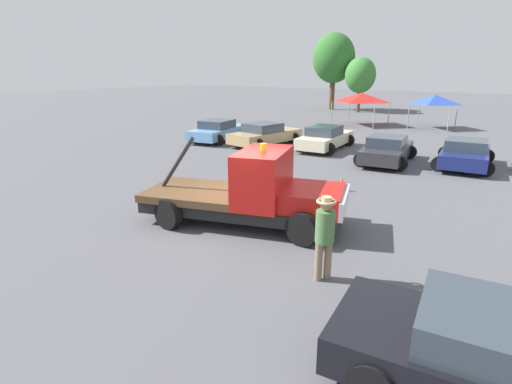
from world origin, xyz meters
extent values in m
plane|color=#545459|center=(0.00, 0.00, 0.00)|extent=(160.00, 160.00, 0.00)
cube|color=black|center=(0.00, 0.00, 0.53)|extent=(6.13, 3.73, 0.35)
cube|color=red|center=(1.98, 0.66, 0.98)|extent=(2.14, 2.30, 0.55)
cube|color=silver|center=(2.79, 0.93, 0.95)|extent=(0.75, 1.93, 0.50)
cube|color=red|center=(0.60, 0.20, 1.47)|extent=(1.91, 2.51, 1.53)
cube|color=brown|center=(-1.37, -0.46, 0.81)|extent=(3.45, 3.02, 0.22)
cylinder|color=black|center=(-1.95, -0.65, 1.70)|extent=(1.16, 0.49, 1.63)
cylinder|color=orange|center=(0.60, 0.20, 2.33)|extent=(0.18, 0.18, 0.20)
cylinder|color=black|center=(1.57, 1.63, 0.44)|extent=(0.88, 0.26, 0.88)
cylinder|color=black|center=(2.23, -0.37, 0.44)|extent=(0.88, 0.26, 0.88)
cylinder|color=black|center=(-2.12, 0.40, 0.44)|extent=(0.88, 0.26, 0.88)
cylinder|color=black|center=(-1.45, -1.60, 0.44)|extent=(0.88, 0.26, 0.88)
cube|color=#333D47|center=(6.85, -3.27, 1.09)|extent=(2.25, 1.99, 0.50)
cylinder|color=black|center=(5.33, -2.50, 0.34)|extent=(0.68, 0.22, 0.68)
cylinder|color=#847051|center=(3.40, -1.73, 0.44)|extent=(0.17, 0.17, 0.88)
cylinder|color=#847051|center=(3.53, -1.55, 0.44)|extent=(0.17, 0.17, 0.88)
cylinder|color=#4C7542|center=(3.46, -1.64, 1.23)|extent=(0.41, 0.41, 0.70)
sphere|color=#A87A56|center=(3.46, -1.64, 1.70)|extent=(0.24, 0.24, 0.24)
torus|color=tan|center=(3.46, -1.64, 1.79)|extent=(0.42, 0.42, 0.06)
cylinder|color=tan|center=(3.46, -1.64, 1.84)|extent=(0.22, 0.22, 0.11)
cube|color=#669ED1|center=(-9.99, 10.58, 0.54)|extent=(2.65, 4.94, 0.60)
cube|color=#333D47|center=(-9.95, 10.34, 1.09)|extent=(1.98, 2.22, 0.50)
cylinder|color=black|center=(-11.14, 12.00, 0.34)|extent=(0.68, 0.22, 0.68)
cylinder|color=black|center=(-9.36, 12.30, 0.34)|extent=(0.68, 0.22, 0.68)
cylinder|color=black|center=(-10.61, 8.85, 0.34)|extent=(0.68, 0.22, 0.68)
cylinder|color=black|center=(-8.83, 9.15, 0.34)|extent=(0.68, 0.22, 0.68)
cube|color=tan|center=(-6.66, 10.96, 0.54)|extent=(2.61, 4.92, 0.60)
cube|color=#333D47|center=(-6.70, 10.73, 1.09)|extent=(1.98, 2.20, 0.50)
cylinder|color=black|center=(-7.34, 12.67, 0.34)|extent=(0.68, 0.22, 0.68)
cylinder|color=black|center=(-5.52, 12.40, 0.34)|extent=(0.68, 0.22, 0.68)
cylinder|color=black|center=(-7.81, 9.53, 0.34)|extent=(0.68, 0.22, 0.68)
cylinder|color=black|center=(-5.99, 9.25, 0.34)|extent=(0.68, 0.22, 0.68)
cube|color=beige|center=(-3.17, 11.95, 0.54)|extent=(2.14, 4.84, 0.60)
cube|color=#333D47|center=(-3.15, 11.72, 1.09)|extent=(1.71, 2.10, 0.50)
cylinder|color=black|center=(-4.14, 13.49, 0.34)|extent=(0.68, 0.22, 0.68)
cylinder|color=black|center=(-2.46, 13.62, 0.34)|extent=(0.68, 0.22, 0.68)
cylinder|color=black|center=(-3.88, 10.29, 0.34)|extent=(0.68, 0.22, 0.68)
cylinder|color=black|center=(-2.20, 10.42, 0.34)|extent=(0.68, 0.22, 0.68)
cube|color=#2D2D33|center=(0.85, 10.48, 0.54)|extent=(2.37, 4.58, 0.60)
cube|color=#333D47|center=(0.87, 10.26, 1.09)|extent=(1.83, 2.03, 0.50)
cylinder|color=black|center=(-0.20, 11.85, 0.34)|extent=(0.68, 0.22, 0.68)
cylinder|color=black|center=(1.52, 12.07, 0.34)|extent=(0.68, 0.22, 0.68)
cylinder|color=black|center=(0.17, 8.89, 0.34)|extent=(0.68, 0.22, 0.68)
cylinder|color=black|center=(1.90, 9.11, 0.34)|extent=(0.68, 0.22, 0.68)
cube|color=navy|center=(4.10, 11.66, 0.54)|extent=(2.38, 4.47, 0.60)
cube|color=#333D47|center=(4.12, 11.45, 1.09)|extent=(1.88, 1.97, 0.50)
cylinder|color=black|center=(3.03, 13.01, 0.34)|extent=(0.68, 0.22, 0.68)
cylinder|color=black|center=(4.86, 13.21, 0.34)|extent=(0.68, 0.22, 0.68)
cylinder|color=black|center=(3.34, 10.11, 0.34)|extent=(0.68, 0.22, 0.68)
cylinder|color=black|center=(5.17, 10.31, 0.34)|extent=(0.68, 0.22, 0.68)
cylinder|color=#9E9EA3|center=(-7.22, 21.23, 0.93)|extent=(0.07, 0.07, 1.87)
cylinder|color=#9E9EA3|center=(-3.71, 21.23, 0.93)|extent=(0.07, 0.07, 1.87)
cylinder|color=#9E9EA3|center=(-7.22, 24.73, 0.93)|extent=(0.07, 0.07, 1.87)
cylinder|color=#9E9EA3|center=(-3.71, 24.73, 0.93)|extent=(0.07, 0.07, 1.87)
pyramid|color=red|center=(-5.47, 22.98, 2.23)|extent=(3.51, 3.51, 0.73)
cylinder|color=#9E9EA3|center=(-1.65, 22.97, 0.92)|extent=(0.07, 0.07, 1.84)
cylinder|color=#9E9EA3|center=(1.21, 22.97, 0.92)|extent=(0.07, 0.07, 1.84)
cylinder|color=#9E9EA3|center=(-1.65, 25.82, 0.92)|extent=(0.07, 0.07, 1.84)
cylinder|color=#9E9EA3|center=(1.21, 25.82, 0.92)|extent=(0.07, 0.07, 1.84)
pyramid|color=#2D4CB7|center=(-0.22, 24.39, 2.20)|extent=(2.86, 2.86, 0.72)
cylinder|color=brown|center=(-13.24, 33.94, 1.45)|extent=(0.58, 0.58, 2.89)
ellipsoid|color=#2D6B28|center=(-13.24, 33.94, 5.58)|extent=(4.63, 4.63, 5.37)
cylinder|color=brown|center=(-9.59, 32.82, 0.99)|extent=(0.40, 0.40, 1.98)
ellipsoid|color=#387A33|center=(-9.59, 32.82, 3.81)|extent=(3.16, 3.16, 3.67)
cube|color=black|center=(1.05, 4.76, 0.02)|extent=(0.40, 0.40, 0.04)
cone|color=orange|center=(1.05, 4.76, 0.28)|extent=(0.36, 0.36, 0.55)
camera|label=1|loc=(6.82, -8.82, 4.39)|focal=28.00mm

